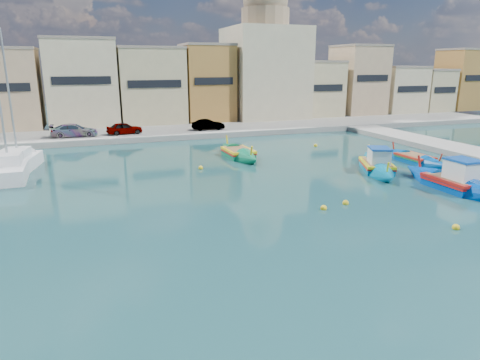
{
  "coord_description": "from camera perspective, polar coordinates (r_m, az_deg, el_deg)",
  "views": [
    {
      "loc": [
        -13.63,
        -16.22,
        7.8
      ],
      "look_at": [
        -5.71,
        6.0,
        1.4
      ],
      "focal_mm": 32.0,
      "sensor_mm": 36.0,
      "label": 1
    }
  ],
  "objects": [
    {
      "name": "north_townhouses",
      "position": [
        59.24,
        0.47,
        12.47
      ],
      "size": [
        83.2,
        7.87,
        10.19
      ],
      "color": "tan",
      "rests_on": "ground"
    },
    {
      "name": "luzzu_blue_cabin",
      "position": [
        30.76,
        26.7,
        -0.41
      ],
      "size": [
        2.31,
        9.02,
        3.19
      ],
      "color": "#0042AB",
      "rests_on": "ground"
    },
    {
      "name": "north_quay",
      "position": [
        50.66,
        -3.81,
        6.64
      ],
      "size": [
        80.0,
        8.0,
        0.6
      ],
      "primitive_type": "cube",
      "color": "gray",
      "rests_on": "ground"
    },
    {
      "name": "luzzu_cyan_mid",
      "position": [
        37.95,
        22.24,
        2.54
      ],
      "size": [
        1.88,
        7.48,
        2.2
      ],
      "color": "#004B9E",
      "rests_on": "ground"
    },
    {
      "name": "mooring_buoys",
      "position": [
        29.28,
        15.25,
        -0.65
      ],
      "size": [
        19.94,
        21.92,
        0.36
      ],
      "color": "yellow",
      "rests_on": "ground"
    },
    {
      "name": "church_block",
      "position": [
        60.98,
        3.31,
        15.73
      ],
      "size": [
        10.0,
        10.0,
        19.1
      ],
      "color": "#C7BA94",
      "rests_on": "ground"
    },
    {
      "name": "ground",
      "position": [
        22.57,
        19.22,
        -5.92
      ],
      "size": [
        160.0,
        160.0,
        0.0
      ],
      "primitive_type": "plane",
      "color": "#153F40",
      "rests_on": "ground"
    },
    {
      "name": "parked_cars",
      "position": [
        47.3,
        -15.41,
        6.66
      ],
      "size": [
        18.33,
        1.97,
        1.32
      ],
      "color": "#4C1919",
      "rests_on": "north_quay"
    },
    {
      "name": "yacht_midnorth",
      "position": [
        36.07,
        -28.15,
        1.63
      ],
      "size": [
        2.69,
        8.35,
        11.76
      ],
      "color": "white",
      "rests_on": "ground"
    },
    {
      "name": "luzzu_turquoise_cabin",
      "position": [
        33.89,
        17.76,
        1.75
      ],
      "size": [
        5.52,
        8.98,
        2.88
      ],
      "color": "#0073A1",
      "rests_on": "ground"
    },
    {
      "name": "yacht_north",
      "position": [
        38.23,
        -26.84,
        2.43
      ],
      "size": [
        3.71,
        8.63,
        11.15
      ],
      "color": "white",
      "rests_on": "ground"
    },
    {
      "name": "luzzu_green",
      "position": [
        37.15,
        -0.22,
        3.49
      ],
      "size": [
        2.34,
        8.11,
        2.53
      ],
      "color": "#0B774C",
      "rests_on": "ground"
    }
  ]
}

